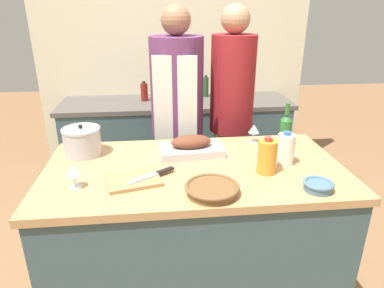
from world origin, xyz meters
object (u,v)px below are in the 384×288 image
roasting_pan (192,147)px  wine_bottle_green (285,130)px  wicker_basket (212,189)px  wine_glass_right (73,171)px  mixing_bowl (318,185)px  condiment_bottle_short (144,92)px  juice_jug (267,157)px  person_cook_aproned (177,118)px  milk_jug (286,149)px  cutting_board (133,180)px  knife_chef (153,174)px  person_cook_guest (231,113)px  condiment_bottle_tall (206,87)px  wine_glass_left (254,130)px  stock_pot (82,141)px

roasting_pan → wine_bottle_green: size_ratio=1.37×
wicker_basket → wine_glass_right: size_ratio=2.13×
mixing_bowl → wine_glass_right: bearing=172.6°
condiment_bottle_short → mixing_bowl: bearing=-66.0°
juice_jug → wicker_basket: bearing=-149.5°
mixing_bowl → person_cook_aproned: person_cook_aproned is taller
roasting_pan → milk_jug: milk_jug is taller
wicker_basket → milk_jug: milk_jug is taller
milk_jug → juice_jug: bearing=-144.8°
milk_jug → wine_bottle_green: 0.24m
cutting_board → knife_chef: knife_chef is taller
wine_bottle_green → person_cook_guest: bearing=107.9°
cutting_board → wine_glass_right: bearing=-173.8°
mixing_bowl → condiment_bottle_short: (-0.84, 1.88, 0.02)m
juice_jug → wine_bottle_green: wine_bottle_green is taller
juice_jug → person_cook_aproned: bearing=114.1°
wine_glass_right → condiment_bottle_short: 1.76m
juice_jug → knife_chef: juice_jug is taller
milk_jug → wine_glass_right: milk_jug is taller
cutting_board → juice_jug: (0.67, 0.03, 0.08)m
wicker_basket → wine_bottle_green: 0.73m
cutting_board → person_cook_aproned: 0.95m
mixing_bowl → condiment_bottle_tall: bearing=96.9°
roasting_pan → condiment_bottle_short: 1.44m
juice_jug → wine_bottle_green: bearing=56.5°
cutting_board → condiment_bottle_short: size_ratio=1.58×
person_cook_aproned → cutting_board: bearing=-99.0°
wine_glass_left → knife_chef: size_ratio=0.49×
mixing_bowl → knife_chef: 0.78m
roasting_pan → person_cook_aproned: 0.61m
knife_chef → person_cook_aproned: (0.18, 0.89, 0.01)m
roasting_pan → condiment_bottle_tall: 1.53m
juice_jug → wine_glass_left: (0.05, 0.42, -0.01)m
cutting_board → condiment_bottle_short: (0.01, 1.71, 0.03)m
wicker_basket → person_cook_aproned: bearing=94.6°
person_cook_aproned → knife_chef: bearing=-93.5°
person_cook_aproned → wicker_basket: bearing=-77.6°
juice_jug → milk_jug: bearing=35.2°
wicker_basket → cutting_board: wicker_basket is taller
roasting_pan → knife_chef: (-0.22, -0.28, -0.02)m
milk_jug → person_cook_aproned: bearing=123.7°
person_cook_aproned → wine_glass_left: bearing=-38.5°
person_cook_guest → stock_pot: bearing=-148.8°
person_cook_aproned → stock_pot: bearing=-128.7°
cutting_board → milk_jug: size_ratio=1.59×
roasting_pan → person_cook_guest: 0.74m
wine_glass_right → knife_chef: 0.37m
person_cook_aproned → person_cook_guest: person_cook_guest is taller
juice_jug → knife_chef: bearing=-179.6°
stock_pot → person_cook_guest: (0.99, 0.58, -0.04)m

